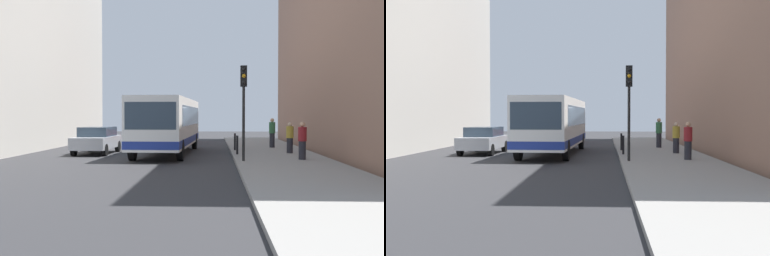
# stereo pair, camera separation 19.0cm
# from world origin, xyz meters

# --- Properties ---
(ground_plane) EXTENTS (80.00, 80.00, 0.00)m
(ground_plane) POSITION_xyz_m (0.00, 0.00, 0.00)
(ground_plane) COLOR #2D2D30
(sidewalk) EXTENTS (4.40, 40.00, 0.15)m
(sidewalk) POSITION_xyz_m (5.40, 0.00, 0.07)
(sidewalk) COLOR gray
(sidewalk) RESTS_ON ground
(building_right) EXTENTS (7.00, 32.00, 14.55)m
(building_right) POSITION_xyz_m (11.50, 4.00, 7.27)
(building_right) COLOR #936B56
(building_right) RESTS_ON ground
(bus) EXTENTS (2.97, 11.11, 3.00)m
(bus) POSITION_xyz_m (-0.24, 2.83, 1.73)
(bus) COLOR white
(bus) RESTS_ON ground
(car_beside_bus) EXTENTS (1.94, 4.44, 1.48)m
(car_beside_bus) POSITION_xyz_m (-4.18, 2.76, 0.78)
(car_beside_bus) COLOR #A5A8AD
(car_beside_bus) RESTS_ON ground
(car_behind_bus) EXTENTS (1.88, 4.41, 1.48)m
(car_behind_bus) POSITION_xyz_m (-1.04, 13.48, 0.78)
(car_behind_bus) COLOR maroon
(car_behind_bus) RESTS_ON ground
(traffic_light) EXTENTS (0.28, 0.33, 4.10)m
(traffic_light) POSITION_xyz_m (3.55, -2.65, 3.01)
(traffic_light) COLOR black
(traffic_light) RESTS_ON sidewalk
(bollard_near) EXTENTS (0.11, 0.11, 0.95)m
(bollard_near) POSITION_xyz_m (3.45, 0.92, 0.62)
(bollard_near) COLOR black
(bollard_near) RESTS_ON sidewalk
(bollard_mid) EXTENTS (0.11, 0.11, 0.95)m
(bollard_mid) POSITION_xyz_m (3.45, 3.75, 0.62)
(bollard_mid) COLOR black
(bollard_mid) RESTS_ON sidewalk
(pedestrian_near_signal) EXTENTS (0.38, 0.38, 1.67)m
(pedestrian_near_signal) POSITION_xyz_m (6.21, -1.81, 0.98)
(pedestrian_near_signal) COLOR #26262D
(pedestrian_near_signal) RESTS_ON sidewalk
(pedestrian_mid_sidewalk) EXTENTS (0.38, 0.38, 1.61)m
(pedestrian_mid_sidewalk) POSITION_xyz_m (6.22, 1.77, 0.95)
(pedestrian_mid_sidewalk) COLOR #26262D
(pedestrian_mid_sidewalk) RESTS_ON sidewalk
(pedestrian_far_sidewalk) EXTENTS (0.38, 0.38, 1.80)m
(pedestrian_far_sidewalk) POSITION_xyz_m (5.83, 6.19, 1.05)
(pedestrian_far_sidewalk) COLOR #26262D
(pedestrian_far_sidewalk) RESTS_ON sidewalk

